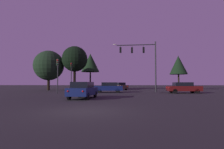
% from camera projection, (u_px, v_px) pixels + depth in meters
% --- Properties ---
extents(ground_plane, '(168.00, 168.00, 0.00)m').
position_uv_depth(ground_plane, '(112.00, 91.00, 33.56)').
color(ground_plane, '#262326').
rests_on(ground_plane, ground).
extents(traffic_signal_mast_arm, '(6.70, 0.68, 7.86)m').
position_uv_depth(traffic_signal_mast_arm, '(142.00, 56.00, 28.03)').
color(traffic_signal_mast_arm, '#232326').
rests_on(traffic_signal_mast_arm, ground).
extents(traffic_light_corner_left, '(0.34, 0.37, 4.63)m').
position_uv_depth(traffic_light_corner_left, '(58.00, 69.00, 23.92)').
color(traffic_light_corner_left, '#232326').
rests_on(traffic_light_corner_left, ground).
extents(traffic_light_corner_right, '(0.31, 0.36, 4.83)m').
position_uv_depth(traffic_light_corner_right, '(71.00, 71.00, 29.96)').
color(traffic_light_corner_right, '#232326').
rests_on(traffic_light_corner_right, ground).
extents(car_nearside_lane, '(2.17, 4.33, 1.52)m').
position_uv_depth(car_nearside_lane, '(83.00, 90.00, 16.41)').
color(car_nearside_lane, '#0F1947').
rests_on(car_nearside_lane, ground).
extents(car_crossing_left, '(4.27, 1.87, 1.52)m').
position_uv_depth(car_crossing_left, '(109.00, 87.00, 26.67)').
color(car_crossing_left, '#0F1947').
rests_on(car_crossing_left, ground).
extents(car_crossing_right, '(4.56, 1.93, 1.52)m').
position_uv_depth(car_crossing_right, '(184.00, 87.00, 25.00)').
color(car_crossing_right, '#4C0F0F').
rests_on(car_crossing_right, ground).
extents(car_far_lane, '(4.00, 4.56, 1.52)m').
position_uv_depth(car_far_lane, '(119.00, 86.00, 36.96)').
color(car_far_lane, '#473828').
rests_on(car_far_lane, ground).
extents(tree_behind_sign, '(4.09, 4.09, 7.83)m').
position_uv_depth(tree_behind_sign, '(178.00, 65.00, 42.06)').
color(tree_behind_sign, black).
rests_on(tree_behind_sign, ground).
extents(tree_left_far, '(5.90, 5.90, 7.84)m').
position_uv_depth(tree_left_far, '(49.00, 66.00, 35.59)').
color(tree_left_far, black).
rests_on(tree_left_far, ground).
extents(tree_center_horizon, '(4.40, 4.40, 8.51)m').
position_uv_depth(tree_center_horizon, '(90.00, 63.00, 43.37)').
color(tree_center_horizon, black).
rests_on(tree_center_horizon, ground).
extents(tree_right_cluster, '(4.96, 4.96, 8.58)m').
position_uv_depth(tree_right_cluster, '(75.00, 59.00, 34.95)').
color(tree_right_cluster, black).
rests_on(tree_right_cluster, ground).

